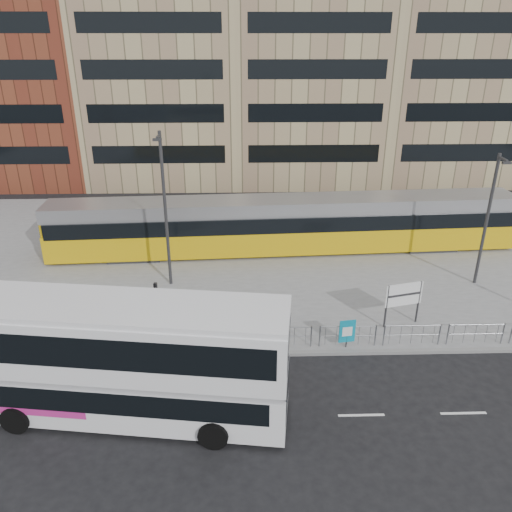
{
  "coord_description": "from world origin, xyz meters",
  "views": [
    {
      "loc": [
        -2.5,
        -19.01,
        13.47
      ],
      "look_at": [
        -1.81,
        6.0,
        2.36
      ],
      "focal_mm": 35.0,
      "sensor_mm": 36.0,
      "label": 1
    }
  ],
  "objects_px": {
    "station_sign": "(404,296)",
    "pedestrian": "(129,312)",
    "ad_panel": "(347,332)",
    "double_decker_bus": "(124,357)",
    "tram": "(285,225)",
    "traffic_light_west": "(157,305)",
    "lamp_post_east": "(488,216)",
    "lamp_post_west": "(165,206)"
  },
  "relations": [
    {
      "from": "double_decker_bus",
      "to": "tram",
      "type": "xyz_separation_m",
      "value": [
        7.22,
        15.57,
        -0.65
      ]
    },
    {
      "from": "traffic_light_west",
      "to": "lamp_post_east",
      "type": "height_order",
      "value": "lamp_post_east"
    },
    {
      "from": "traffic_light_west",
      "to": "lamp_post_west",
      "type": "relative_size",
      "value": 0.35
    },
    {
      "from": "double_decker_bus",
      "to": "station_sign",
      "type": "height_order",
      "value": "double_decker_bus"
    },
    {
      "from": "tram",
      "to": "traffic_light_west",
      "type": "height_order",
      "value": "tram"
    },
    {
      "from": "tram",
      "to": "lamp_post_east",
      "type": "relative_size",
      "value": 4.05
    },
    {
      "from": "double_decker_bus",
      "to": "tram",
      "type": "distance_m",
      "value": 17.18
    },
    {
      "from": "traffic_light_west",
      "to": "lamp_post_east",
      "type": "distance_m",
      "value": 18.57
    },
    {
      "from": "double_decker_bus",
      "to": "lamp_post_east",
      "type": "height_order",
      "value": "lamp_post_east"
    },
    {
      "from": "double_decker_bus",
      "to": "lamp_post_east",
      "type": "relative_size",
      "value": 1.62
    },
    {
      "from": "double_decker_bus",
      "to": "ad_panel",
      "type": "bearing_deg",
      "value": 31.22
    },
    {
      "from": "pedestrian",
      "to": "lamp_post_east",
      "type": "distance_m",
      "value": 19.95
    },
    {
      "from": "station_sign",
      "to": "ad_panel",
      "type": "bearing_deg",
      "value": -162.56
    },
    {
      "from": "double_decker_bus",
      "to": "ad_panel",
      "type": "height_order",
      "value": "double_decker_bus"
    },
    {
      "from": "double_decker_bus",
      "to": "ad_panel",
      "type": "xyz_separation_m",
      "value": [
        9.17,
        4.02,
        -1.63
      ]
    },
    {
      "from": "station_sign",
      "to": "pedestrian",
      "type": "xyz_separation_m",
      "value": [
        -13.46,
        0.01,
        -0.65
      ]
    },
    {
      "from": "tram",
      "to": "lamp_post_east",
      "type": "height_order",
      "value": "lamp_post_east"
    },
    {
      "from": "tram",
      "to": "pedestrian",
      "type": "bearing_deg",
      "value": -134.32
    },
    {
      "from": "double_decker_bus",
      "to": "lamp_post_west",
      "type": "relative_size",
      "value": 1.4
    },
    {
      "from": "double_decker_bus",
      "to": "traffic_light_west",
      "type": "bearing_deg",
      "value": 92.2
    },
    {
      "from": "double_decker_bus",
      "to": "station_sign",
      "type": "relative_size",
      "value": 5.41
    },
    {
      "from": "tram",
      "to": "ad_panel",
      "type": "height_order",
      "value": "tram"
    },
    {
      "from": "double_decker_bus",
      "to": "pedestrian",
      "type": "relative_size",
      "value": 6.61
    },
    {
      "from": "lamp_post_east",
      "to": "station_sign",
      "type": "bearing_deg",
      "value": -142.5
    },
    {
      "from": "lamp_post_west",
      "to": "double_decker_bus",
      "type": "bearing_deg",
      "value": -90.95
    },
    {
      "from": "station_sign",
      "to": "traffic_light_west",
      "type": "bearing_deg",
      "value": 171.49
    },
    {
      "from": "tram",
      "to": "lamp_post_east",
      "type": "xyz_separation_m",
      "value": [
        10.79,
        -5.24,
        2.36
      ]
    },
    {
      "from": "ad_panel",
      "to": "lamp_post_west",
      "type": "height_order",
      "value": "lamp_post_west"
    },
    {
      "from": "ad_panel",
      "to": "pedestrian",
      "type": "height_order",
      "value": "pedestrian"
    },
    {
      "from": "ad_panel",
      "to": "traffic_light_west",
      "type": "relative_size",
      "value": 0.46
    },
    {
      "from": "station_sign",
      "to": "pedestrian",
      "type": "distance_m",
      "value": 13.48
    },
    {
      "from": "double_decker_bus",
      "to": "station_sign",
      "type": "xyz_separation_m",
      "value": [
        12.28,
        5.94,
        -0.88
      ]
    },
    {
      "from": "pedestrian",
      "to": "lamp_post_west",
      "type": "distance_m",
      "value": 6.29
    },
    {
      "from": "ad_panel",
      "to": "lamp_post_east",
      "type": "bearing_deg",
      "value": 27.63
    },
    {
      "from": "station_sign",
      "to": "lamp_post_west",
      "type": "relative_size",
      "value": 0.26
    },
    {
      "from": "ad_panel",
      "to": "pedestrian",
      "type": "relative_size",
      "value": 0.77
    },
    {
      "from": "station_sign",
      "to": "lamp_post_west",
      "type": "bearing_deg",
      "value": 144.08
    },
    {
      "from": "tram",
      "to": "lamp_post_east",
      "type": "distance_m",
      "value": 12.23
    },
    {
      "from": "station_sign",
      "to": "tram",
      "type": "bearing_deg",
      "value": 103.37
    },
    {
      "from": "pedestrian",
      "to": "lamp_post_west",
      "type": "bearing_deg",
      "value": 2.53
    },
    {
      "from": "ad_panel",
      "to": "lamp_post_east",
      "type": "xyz_separation_m",
      "value": [
        8.84,
        6.32,
        3.35
      ]
    },
    {
      "from": "lamp_post_west",
      "to": "lamp_post_east",
      "type": "relative_size",
      "value": 1.16
    }
  ]
}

